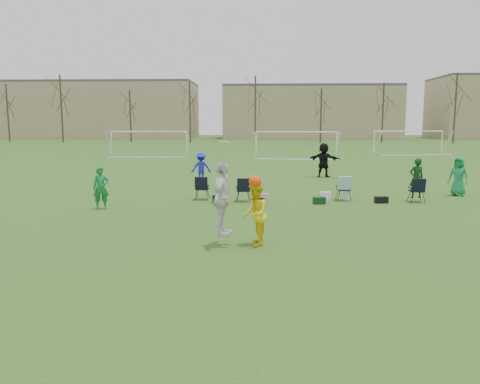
{
  "coord_description": "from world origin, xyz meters",
  "views": [
    {
      "loc": [
        0.52,
        -11.03,
        3.09
      ],
      "look_at": [
        0.03,
        1.67,
        1.25
      ],
      "focal_mm": 35.0,
      "sensor_mm": 36.0,
      "label": 1
    }
  ],
  "objects_px": {
    "fielder_blue": "(201,168)",
    "goal_mid": "(296,137)",
    "goal_left": "(149,137)",
    "goal_right": "(409,136)",
    "fielder_green_far": "(458,176)",
    "fielder_black": "(324,160)",
    "fielder_green_near": "(101,188)",
    "center_contest": "(237,205)"
  },
  "relations": [
    {
      "from": "fielder_black",
      "to": "center_contest",
      "type": "distance_m",
      "value": 16.65
    },
    {
      "from": "goal_mid",
      "to": "center_contest",
      "type": "bearing_deg",
      "value": -93.29
    },
    {
      "from": "center_contest",
      "to": "goal_mid",
      "type": "height_order",
      "value": "center_contest"
    },
    {
      "from": "fielder_green_near",
      "to": "goal_mid",
      "type": "height_order",
      "value": "goal_mid"
    },
    {
      "from": "goal_mid",
      "to": "goal_right",
      "type": "xyz_separation_m",
      "value": [
        12.0,
        6.0,
        0.0
      ]
    },
    {
      "from": "goal_mid",
      "to": "fielder_blue",
      "type": "bearing_deg",
      "value": -105.57
    },
    {
      "from": "fielder_black",
      "to": "center_contest",
      "type": "height_order",
      "value": "center_contest"
    },
    {
      "from": "fielder_black",
      "to": "center_contest",
      "type": "bearing_deg",
      "value": 99.88
    },
    {
      "from": "center_contest",
      "to": "goal_mid",
      "type": "xyz_separation_m",
      "value": [
        4.01,
        31.33,
        0.87
      ]
    },
    {
      "from": "goal_right",
      "to": "fielder_blue",
      "type": "bearing_deg",
      "value": -135.29
    },
    {
      "from": "fielder_blue",
      "to": "goal_left",
      "type": "relative_size",
      "value": 0.22
    },
    {
      "from": "goal_left",
      "to": "fielder_green_near",
      "type": "bearing_deg",
      "value": -85.43
    },
    {
      "from": "fielder_black",
      "to": "goal_right",
      "type": "xyz_separation_m",
      "value": [
        11.6,
        21.28,
        0.92
      ]
    },
    {
      "from": "goal_right",
      "to": "fielder_black",
      "type": "bearing_deg",
      "value": -126.59
    },
    {
      "from": "fielder_green_far",
      "to": "goal_right",
      "type": "bearing_deg",
      "value": 118.1
    },
    {
      "from": "fielder_green_near",
      "to": "fielder_black",
      "type": "bearing_deg",
      "value": 29.56
    },
    {
      "from": "fielder_black",
      "to": "goal_right",
      "type": "distance_m",
      "value": 24.25
    },
    {
      "from": "fielder_blue",
      "to": "goal_right",
      "type": "distance_m",
      "value": 30.58
    },
    {
      "from": "fielder_green_near",
      "to": "fielder_green_far",
      "type": "distance_m",
      "value": 14.99
    },
    {
      "from": "center_contest",
      "to": "goal_right",
      "type": "bearing_deg",
      "value": 66.79
    },
    {
      "from": "goal_left",
      "to": "goal_mid",
      "type": "relative_size",
      "value": 1.0
    },
    {
      "from": "fielder_green_far",
      "to": "goal_mid",
      "type": "height_order",
      "value": "goal_mid"
    },
    {
      "from": "fielder_black",
      "to": "goal_left",
      "type": "bearing_deg",
      "value": -24.95
    },
    {
      "from": "fielder_green_far",
      "to": "center_contest",
      "type": "relative_size",
      "value": 0.64
    },
    {
      "from": "fielder_blue",
      "to": "goal_mid",
      "type": "relative_size",
      "value": 0.22
    },
    {
      "from": "fielder_green_far",
      "to": "goal_left",
      "type": "height_order",
      "value": "goal_left"
    },
    {
      "from": "fielder_green_near",
      "to": "goal_left",
      "type": "xyz_separation_m",
      "value": [
        -4.77,
        28.28,
        1.14
      ]
    },
    {
      "from": "fielder_green_near",
      "to": "center_contest",
      "type": "distance_m",
      "value": 7.28
    },
    {
      "from": "fielder_black",
      "to": "fielder_green_near",
      "type": "bearing_deg",
      "value": 74.01
    },
    {
      "from": "fielder_green_near",
      "to": "fielder_black",
      "type": "height_order",
      "value": "fielder_black"
    },
    {
      "from": "fielder_green_near",
      "to": "fielder_green_far",
      "type": "height_order",
      "value": "fielder_green_far"
    },
    {
      "from": "goal_left",
      "to": "fielder_black",
      "type": "bearing_deg",
      "value": -55.18
    },
    {
      "from": "goal_left",
      "to": "goal_right",
      "type": "distance_m",
      "value": 26.31
    },
    {
      "from": "goal_left",
      "to": "goal_right",
      "type": "height_order",
      "value": "same"
    },
    {
      "from": "fielder_green_near",
      "to": "goal_right",
      "type": "distance_m",
      "value": 38.65
    },
    {
      "from": "fielder_blue",
      "to": "fielder_green_near",
      "type": "bearing_deg",
      "value": 59.96
    },
    {
      "from": "goal_left",
      "to": "fielder_green_far",
      "type": "bearing_deg",
      "value": -56.76
    },
    {
      "from": "fielder_blue",
      "to": "fielder_green_far",
      "type": "height_order",
      "value": "fielder_green_far"
    },
    {
      "from": "fielder_green_near",
      "to": "goal_mid",
      "type": "relative_size",
      "value": 0.21
    },
    {
      "from": "center_contest",
      "to": "goal_left",
      "type": "height_order",
      "value": "center_contest"
    },
    {
      "from": "fielder_blue",
      "to": "goal_mid",
      "type": "xyz_separation_m",
      "value": [
        6.51,
        18.31,
        1.12
      ]
    },
    {
      "from": "goal_right",
      "to": "fielder_green_far",
      "type": "bearing_deg",
      "value": -111.34
    }
  ]
}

